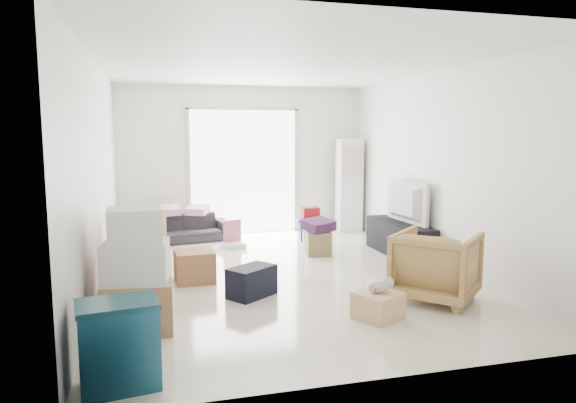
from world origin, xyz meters
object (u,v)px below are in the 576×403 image
Objects in this scene: television at (400,218)px; storage_bins at (119,344)px; tv_console at (400,238)px; wood_crate at (378,306)px; sofa at (184,224)px; armchair at (436,263)px; kids_table at (310,218)px; ac_tower at (349,186)px; ottoman at (318,243)px.

storage_bins is (-3.90, -3.28, -0.25)m from television.
tv_console is 3.78× the size of wood_crate.
tv_console is 0.96× the size of sofa.
television is at bearing -59.19° from armchair.
kids_table is at bearing -27.19° from sofa.
sofa is at bearing -177.22° from ac_tower.
tv_console is at bearing -47.83° from kids_table.
kids_table is at bearing 83.49° from wood_crate.
tv_console is at bearing -88.56° from ac_tower.
tv_console reaches higher than ottoman.
armchair reaches higher than storage_bins.
armchair reaches higher than kids_table.
sofa is at bearing -9.94° from armchair.
wood_crate is (-0.28, -2.77, -0.05)m from ottoman.
wood_crate is at bearing -95.70° from ottoman.
television is 1.69× the size of storage_bins.
ac_tower reaches higher than tv_console.
ottoman is at bearing 165.55° from tv_console.
armchair is at bearing 23.32° from wood_crate.
tv_console is 3.64m from sofa.
sofa is 5.18m from storage_bins.
sofa reaches higher than kids_table.
ottoman is 2.78m from wood_crate.
kids_table is at bearing -34.76° from armchair.
armchair is 0.98m from wood_crate.
television is 1.60m from kids_table.
television reaches higher than tv_console.
wood_crate is at bearing 70.77° from armchair.
tv_console is at bearing -14.45° from ottoman.
kids_table is (2.83, 4.46, 0.10)m from storage_bins.
tv_console is at bearing -59.19° from armchair.
storage_bins is at bearing -126.83° from ottoman.
ac_tower is 1.59× the size of television.
wood_crate is (-0.86, -0.37, -0.29)m from armchair.
armchair is (-0.62, -2.09, 0.17)m from tv_console.
storage_bins is (-3.85, -5.28, -0.55)m from ac_tower.
ac_tower is at bearing -6.63° from sofa.
tv_console is 1.60m from kids_table.
television is at bearing 58.84° from wood_crate.
wood_crate is at bearing -96.51° from kids_table.
ottoman is (-1.21, 0.31, -0.07)m from tv_console.
storage_bins is 1.80× the size of ottoman.
ac_tower reaches higher than storage_bins.
storage_bins reaches higher than ottoman.
armchair is at bearing -82.21° from kids_table.
sofa is 3.94× the size of wood_crate.
ac_tower is 1.11× the size of sofa.
storage_bins is (-3.90, -3.28, 0.07)m from tv_console.
ac_tower is 1.16× the size of tv_console.
ac_tower is 4.86× the size of ottoman.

